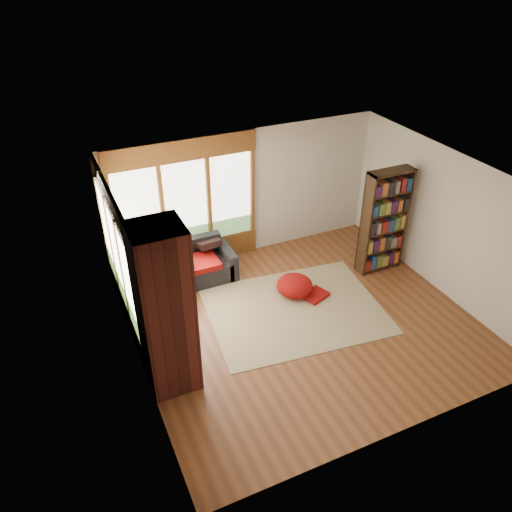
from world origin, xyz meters
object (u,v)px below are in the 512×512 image
object	(u,v)px
sectional_sofa	(164,282)
area_rug	(295,310)
brick_chimney	(165,311)
pouf	(295,285)
dog_tan	(180,256)
bookshelf	(384,222)
dog_brindle	(155,292)

from	to	relation	value
sectional_sofa	area_rug	world-z (taller)	sectional_sofa
brick_chimney	pouf	world-z (taller)	brick_chimney
brick_chimney	dog_tan	xyz separation A→B (m)	(0.78, 2.04, -0.53)
bookshelf	pouf	world-z (taller)	bookshelf
brick_chimney	sectional_sofa	bearing A→B (deg)	77.71
area_rug	pouf	world-z (taller)	pouf
sectional_sofa	pouf	size ratio (longest dim) A/B	3.30
bookshelf	dog_brindle	world-z (taller)	bookshelf
bookshelf	pouf	xyz separation A→B (m)	(-1.91, -0.08, -0.84)
pouf	brick_chimney	bearing A→B (deg)	-156.86
brick_chimney	dog_brindle	bearing A→B (deg)	84.74
area_rug	dog_tan	distance (m)	2.25
sectional_sofa	dog_tan	bearing A→B (deg)	0.32
dog_brindle	pouf	bearing A→B (deg)	-100.28
area_rug	bookshelf	xyz separation A→B (m)	(2.13, 0.51, 1.03)
dog_tan	pouf	bearing A→B (deg)	-80.21
brick_chimney	dog_brindle	distance (m)	1.37
sectional_sofa	pouf	world-z (taller)	sectional_sofa
sectional_sofa	dog_brindle	bearing A→B (deg)	-110.18
dog_tan	sectional_sofa	bearing A→B (deg)	124.17
sectional_sofa	dog_tan	world-z (taller)	dog_tan
sectional_sofa	dog_brindle	distance (m)	0.97
pouf	area_rug	bearing A→B (deg)	-117.12
dog_brindle	dog_tan	bearing A→B (deg)	-47.53
brick_chimney	sectional_sofa	distance (m)	2.32
area_rug	brick_chimney	bearing A→B (deg)	-163.98
pouf	sectional_sofa	bearing A→B (deg)	157.09
area_rug	dog_brindle	distance (m)	2.47
area_rug	sectional_sofa	bearing A→B (deg)	145.37
dog_tan	dog_brindle	xyz separation A→B (m)	(-0.67, -0.80, -0.04)
brick_chimney	dog_brindle	size ratio (longest dim) A/B	3.39
bookshelf	dog_brindle	bearing A→B (deg)	179.53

